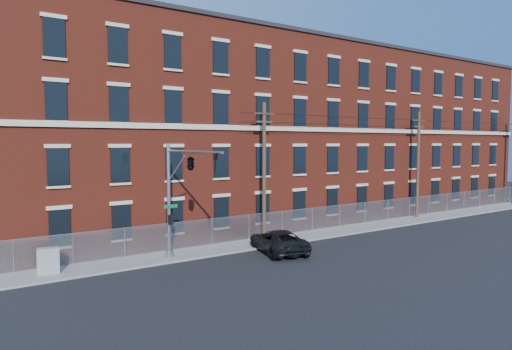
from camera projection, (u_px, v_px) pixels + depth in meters
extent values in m
plane|color=black|center=(291.00, 260.00, 28.49)|extent=(140.00, 140.00, 0.00)
cube|color=gray|center=(364.00, 227.00, 39.40)|extent=(65.00, 3.00, 0.12)
cube|color=maroon|center=(296.00, 135.00, 46.23)|extent=(55.00, 14.00, 16.00)
cube|color=black|center=(297.00, 52.00, 45.66)|extent=(55.30, 14.30, 0.30)
cube|color=beige|center=(349.00, 130.00, 40.40)|extent=(55.00, 0.18, 0.35)
cube|color=black|center=(60.00, 228.00, 27.30)|extent=(1.20, 0.10, 2.20)
cube|color=black|center=(58.00, 167.00, 27.05)|extent=(1.20, 0.10, 2.20)
cube|color=black|center=(56.00, 101.00, 26.78)|extent=(1.20, 0.10, 2.20)
cube|color=black|center=(54.00, 38.00, 26.53)|extent=(1.20, 0.10, 2.20)
cube|color=black|center=(121.00, 222.00, 29.38)|extent=(1.20, 0.10, 2.20)
cube|color=black|center=(120.00, 165.00, 29.13)|extent=(1.20, 0.10, 2.20)
cube|color=black|center=(119.00, 104.00, 28.87)|extent=(1.20, 0.10, 2.20)
cube|color=black|center=(118.00, 45.00, 28.62)|extent=(1.20, 0.10, 2.20)
cube|color=black|center=(175.00, 217.00, 31.47)|extent=(1.20, 0.10, 2.20)
cube|color=black|center=(174.00, 164.00, 31.22)|extent=(1.20, 0.10, 2.20)
cube|color=black|center=(173.00, 107.00, 30.95)|extent=(1.20, 0.10, 2.20)
cube|color=black|center=(173.00, 52.00, 30.70)|extent=(1.20, 0.10, 2.20)
cube|color=black|center=(221.00, 212.00, 33.55)|extent=(1.20, 0.10, 2.20)
cube|color=black|center=(221.00, 162.00, 33.30)|extent=(1.20, 0.10, 2.20)
cube|color=black|center=(221.00, 109.00, 33.04)|extent=(1.20, 0.10, 2.20)
cube|color=black|center=(221.00, 58.00, 32.78)|extent=(1.20, 0.10, 2.20)
cube|color=black|center=(263.00, 208.00, 35.63)|extent=(1.20, 0.10, 2.20)
cube|color=black|center=(263.00, 161.00, 35.38)|extent=(1.20, 0.10, 2.20)
cube|color=black|center=(263.00, 111.00, 35.12)|extent=(1.20, 0.10, 2.20)
cube|color=black|center=(263.00, 63.00, 34.87)|extent=(1.20, 0.10, 2.20)
cube|color=black|center=(299.00, 204.00, 37.72)|extent=(1.20, 0.10, 2.20)
cube|color=black|center=(300.00, 160.00, 37.47)|extent=(1.20, 0.10, 2.20)
cube|color=black|center=(300.00, 113.00, 37.20)|extent=(1.20, 0.10, 2.20)
cube|color=black|center=(300.00, 67.00, 36.95)|extent=(1.20, 0.10, 2.20)
cube|color=black|center=(332.00, 201.00, 39.80)|extent=(1.20, 0.10, 2.20)
cube|color=black|center=(333.00, 159.00, 39.55)|extent=(1.20, 0.10, 2.20)
cube|color=black|center=(333.00, 114.00, 39.29)|extent=(1.20, 0.10, 2.20)
cube|color=black|center=(334.00, 71.00, 39.03)|extent=(1.20, 0.10, 2.20)
cube|color=black|center=(362.00, 198.00, 41.89)|extent=(1.20, 0.10, 2.20)
cube|color=black|center=(363.00, 158.00, 41.63)|extent=(1.20, 0.10, 2.20)
cube|color=black|center=(363.00, 116.00, 41.37)|extent=(1.20, 0.10, 2.20)
cube|color=black|center=(364.00, 75.00, 41.12)|extent=(1.20, 0.10, 2.20)
cube|color=black|center=(389.00, 196.00, 43.97)|extent=(1.20, 0.10, 2.20)
cube|color=black|center=(389.00, 158.00, 43.72)|extent=(1.20, 0.10, 2.20)
cube|color=black|center=(390.00, 117.00, 43.45)|extent=(1.20, 0.10, 2.20)
cube|color=black|center=(391.00, 78.00, 43.20)|extent=(1.20, 0.10, 2.20)
cube|color=black|center=(413.00, 193.00, 46.05)|extent=(1.20, 0.10, 2.20)
cube|color=black|center=(414.00, 157.00, 45.80)|extent=(1.20, 0.10, 2.20)
cube|color=black|center=(415.00, 118.00, 45.54)|extent=(1.20, 0.10, 2.20)
cube|color=black|center=(416.00, 81.00, 45.29)|extent=(1.20, 0.10, 2.20)
cube|color=black|center=(435.00, 191.00, 48.14)|extent=(1.20, 0.10, 2.20)
cube|color=black|center=(436.00, 156.00, 47.88)|extent=(1.20, 0.10, 2.20)
cube|color=black|center=(437.00, 119.00, 47.62)|extent=(1.20, 0.10, 2.20)
cube|color=black|center=(438.00, 84.00, 47.37)|extent=(1.20, 0.10, 2.20)
cube|color=black|center=(456.00, 189.00, 50.22)|extent=(1.20, 0.10, 2.20)
cube|color=black|center=(457.00, 156.00, 49.97)|extent=(1.20, 0.10, 2.20)
cube|color=black|center=(458.00, 120.00, 49.70)|extent=(1.20, 0.10, 2.20)
cube|color=black|center=(459.00, 86.00, 49.45)|extent=(1.20, 0.10, 2.20)
cube|color=black|center=(474.00, 187.00, 52.30)|extent=(1.20, 0.10, 2.20)
cube|color=black|center=(476.00, 155.00, 52.05)|extent=(1.20, 0.10, 2.20)
cube|color=black|center=(477.00, 121.00, 51.79)|extent=(1.20, 0.10, 2.20)
cube|color=black|center=(478.00, 89.00, 51.54)|extent=(1.20, 0.10, 2.20)
cube|color=black|center=(492.00, 185.00, 54.39)|extent=(1.20, 0.10, 2.20)
cube|color=black|center=(493.00, 155.00, 54.14)|extent=(1.20, 0.10, 2.20)
cube|color=black|center=(494.00, 122.00, 53.87)|extent=(1.20, 0.10, 2.20)
cube|color=black|center=(495.00, 91.00, 53.62)|extent=(1.20, 0.10, 2.20)
cube|color=#A5A8AD|center=(353.00, 214.00, 40.40)|extent=(59.00, 0.02, 1.80)
cylinder|color=#9EA0A5|center=(353.00, 204.00, 40.34)|extent=(59.00, 0.04, 0.04)
cylinder|color=#9EA0A5|center=(13.00, 256.00, 25.40)|extent=(0.06, 0.06, 1.85)
cylinder|color=#9EA0A5|center=(73.00, 249.00, 27.17)|extent=(0.06, 0.06, 1.85)
cylinder|color=#9EA0A5|center=(125.00, 242.00, 28.93)|extent=(0.06, 0.06, 1.85)
cylinder|color=#9EA0A5|center=(171.00, 236.00, 30.70)|extent=(0.06, 0.06, 1.85)
cylinder|color=#9EA0A5|center=(212.00, 231.00, 32.46)|extent=(0.06, 0.06, 1.85)
cylinder|color=#9EA0A5|center=(249.00, 227.00, 34.23)|extent=(0.06, 0.06, 1.85)
cylinder|color=#9EA0A5|center=(282.00, 223.00, 35.99)|extent=(0.06, 0.06, 1.85)
cylinder|color=#9EA0A5|center=(312.00, 219.00, 37.75)|extent=(0.06, 0.06, 1.85)
cylinder|color=#9EA0A5|center=(340.00, 216.00, 39.52)|extent=(0.06, 0.06, 1.85)
cylinder|color=#9EA0A5|center=(365.00, 212.00, 41.28)|extent=(0.06, 0.06, 1.85)
cylinder|color=#9EA0A5|center=(388.00, 210.00, 43.05)|extent=(0.06, 0.06, 1.85)
cylinder|color=#9EA0A5|center=(409.00, 207.00, 44.81)|extent=(0.06, 0.06, 1.85)
cylinder|color=#9EA0A5|center=(429.00, 204.00, 46.58)|extent=(0.06, 0.06, 1.85)
cylinder|color=#9EA0A5|center=(447.00, 202.00, 48.34)|extent=(0.06, 0.06, 1.85)
cylinder|color=#9EA0A5|center=(464.00, 200.00, 50.11)|extent=(0.06, 0.06, 1.85)
cylinder|color=#9EA0A5|center=(480.00, 198.00, 51.87)|extent=(0.06, 0.06, 1.85)
cylinder|color=#9EA0A5|center=(494.00, 196.00, 53.63)|extent=(0.06, 0.06, 1.85)
cylinder|color=#9EA0A5|center=(508.00, 195.00, 55.40)|extent=(0.06, 0.06, 1.85)
cylinder|color=#9EA0A5|center=(169.00, 201.00, 28.52)|extent=(0.22, 0.22, 7.00)
cylinder|color=#9EA0A5|center=(170.00, 254.00, 28.75)|extent=(0.50, 0.50, 0.40)
cylinder|color=#9EA0A5|center=(193.00, 152.00, 25.64)|extent=(0.14, 6.50, 0.14)
cylinder|color=#9EA0A5|center=(177.00, 168.00, 27.39)|extent=(0.08, 2.18, 1.56)
cube|color=#0C592D|center=(171.00, 206.00, 28.44)|extent=(0.90, 0.03, 0.22)
cube|color=black|center=(171.00, 220.00, 28.39)|extent=(0.25, 0.25, 0.60)
imported|color=black|center=(216.00, 163.00, 23.58)|extent=(0.16, 0.20, 1.00)
imported|color=black|center=(191.00, 161.00, 25.88)|extent=(0.53, 2.48, 1.00)
cylinder|color=#483424|center=(264.00, 171.00, 33.86)|extent=(0.28, 0.28, 10.00)
cube|color=#483424|center=(264.00, 113.00, 33.57)|extent=(1.80, 0.12, 0.12)
cube|color=#483424|center=(264.00, 122.00, 33.61)|extent=(1.40, 0.12, 0.12)
cylinder|color=#483424|center=(418.00, 165.00, 44.09)|extent=(0.28, 0.28, 10.00)
cube|color=#483424|center=(419.00, 120.00, 43.79)|extent=(1.80, 0.12, 0.12)
cube|color=#483424|center=(419.00, 127.00, 43.84)|extent=(1.40, 0.12, 0.12)
cylinder|color=black|center=(422.00, 120.00, 43.55)|extent=(40.00, 0.02, 0.02)
cylinder|color=black|center=(416.00, 120.00, 44.04)|extent=(40.00, 0.02, 0.02)
cylinder|color=black|center=(419.00, 127.00, 43.84)|extent=(40.00, 0.02, 0.02)
imported|color=black|center=(278.00, 241.00, 30.52)|extent=(3.77, 5.86, 1.50)
cube|color=gray|center=(48.00, 261.00, 25.18)|extent=(1.20, 0.75, 1.40)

